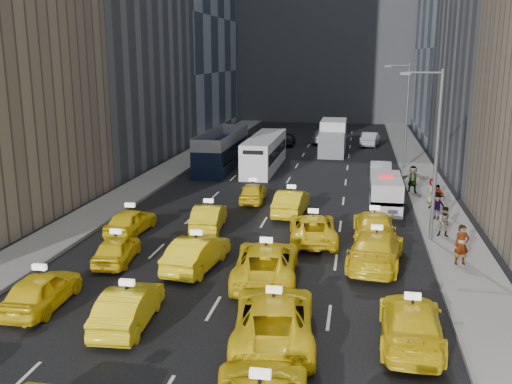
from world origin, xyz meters
TOP-DOWN VIEW (x-y plane):
  - ground at (0.00, 0.00)m, footprint 160.00×160.00m
  - sidewalk_west at (-10.50, 25.00)m, footprint 3.00×90.00m
  - sidewalk_east at (10.50, 25.00)m, footprint 3.00×90.00m
  - curb_west at (-9.05, 25.00)m, footprint 0.15×90.00m
  - curb_east at (9.05, 25.00)m, footprint 0.15×90.00m
  - streetlight_near at (9.18, 12.00)m, footprint 2.15×0.22m
  - streetlight_far at (9.18, 32.00)m, footprint 2.15×0.22m
  - taxi_4 at (-6.62, 0.91)m, footprint 1.87×4.33m
  - taxi_5 at (-2.69, 0.06)m, footprint 1.86×4.52m
  - taxi_6 at (2.70, -0.08)m, footprint 3.40×6.19m
  - taxi_7 at (7.34, 0.56)m, footprint 2.24×5.20m
  - taxi_8 at (-5.79, 6.14)m, footprint 2.03×4.06m
  - taxi_9 at (-1.81, 6.03)m, footprint 2.22×4.84m
  - taxi_10 at (1.56, 5.27)m, footprint 3.18×6.04m
  - taxi_11 at (6.34, 7.90)m, footprint 3.00×5.96m
  - taxi_12 at (-6.92, 10.61)m, footprint 1.88×4.20m
  - taxi_13 at (-2.85, 12.14)m, footprint 1.96×4.53m
  - taxi_14 at (3.14, 11.01)m, footprint 3.01×5.48m
  - taxi_15 at (6.34, 12.02)m, footprint 2.26×5.25m
  - taxi_16 at (-1.51, 18.60)m, footprint 1.82×4.03m
  - taxi_17 at (1.39, 16.04)m, footprint 1.93×4.80m
  - nypd_van at (7.20, 18.65)m, footprint 2.20×5.16m
  - double_decker at (-6.36, 29.96)m, footprint 3.71×11.21m
  - city_bus at (-2.63, 30.23)m, footprint 2.86×11.15m
  - box_truck at (2.81, 39.39)m, footprint 3.13×7.40m
  - misc_car_0 at (7.19, 27.63)m, footprint 1.73×4.65m
  - misc_car_1 at (-5.50, 40.15)m, footprint 2.89×5.82m
  - misc_car_2 at (1.53, 46.52)m, footprint 2.64×5.85m
  - misc_car_3 at (-2.38, 43.80)m, footprint 1.81×4.19m
  - misc_car_4 at (6.61, 44.98)m, footprint 2.29×4.91m
  - pedestrian_0 at (10.23, 8.36)m, footprint 0.79×0.61m
  - pedestrian_1 at (10.09, 12.55)m, footprint 0.84×0.51m
  - pedestrian_2 at (10.08, 15.98)m, footprint 1.14×0.82m
  - pedestrian_3 at (10.33, 18.09)m, footprint 1.06×0.72m
  - pedestrian_4 at (10.24, 19.86)m, footprint 0.90×0.62m
  - pedestrian_5 at (9.24, 22.79)m, footprint 1.81×0.66m

SIDE VIEW (x-z plane):
  - ground at x=0.00m, z-range 0.00..0.00m
  - sidewalk_west at x=-10.50m, z-range 0.00..0.15m
  - sidewalk_east at x=10.50m, z-range 0.00..0.15m
  - curb_west at x=-9.05m, z-range 0.00..0.18m
  - curb_east at x=9.05m, z-range 0.00..0.18m
  - taxi_8 at x=-5.79m, z-range 0.00..1.33m
  - taxi_16 at x=-1.51m, z-range 0.00..1.34m
  - taxi_12 at x=-6.92m, z-range 0.00..1.40m
  - misc_car_3 at x=-2.38m, z-range 0.00..1.41m
  - taxi_13 at x=-2.85m, z-range 0.00..1.45m
  - taxi_14 at x=3.14m, z-range 0.00..1.45m
  - taxi_5 at x=-2.69m, z-range 0.00..1.45m
  - taxi_4 at x=-6.62m, z-range 0.00..1.46m
  - taxi_7 at x=7.34m, z-range 0.00..1.49m
  - taxi_15 at x=6.34m, z-range 0.00..1.51m
  - misc_car_0 at x=7.19m, z-range 0.00..1.52m
  - taxi_9 at x=-1.81m, z-range 0.00..1.54m
  - taxi_17 at x=1.39m, z-range 0.00..1.55m
  - misc_car_4 at x=6.61m, z-range 0.00..1.56m
  - misc_car_1 at x=-5.50m, z-range 0.00..1.59m
  - taxi_10 at x=1.56m, z-range 0.00..1.62m
  - taxi_6 at x=2.70m, z-range 0.00..1.64m
  - taxi_11 at x=6.34m, z-range 0.00..1.66m
  - misc_car_2 at x=1.53m, z-range 0.00..1.66m
  - pedestrian_2 at x=10.08m, z-range 0.15..1.79m
  - pedestrian_1 at x=10.09m, z-range 0.15..1.80m
  - pedestrian_3 at x=10.33m, z-range 0.15..1.81m
  - nypd_van at x=7.20m, z-range -0.11..2.08m
  - pedestrian_4 at x=10.24m, z-range 0.15..1.83m
  - pedestrian_0 at x=10.23m, z-range 0.15..2.06m
  - pedestrian_5 at x=9.24m, z-range 0.15..2.07m
  - city_bus at x=-2.63m, z-range -0.02..2.84m
  - double_decker at x=-6.36m, z-range -0.02..3.18m
  - box_truck at x=2.81m, z-range -0.02..3.27m
  - streetlight_near at x=9.18m, z-range 0.42..9.42m
  - streetlight_far at x=9.18m, z-range 0.42..9.42m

